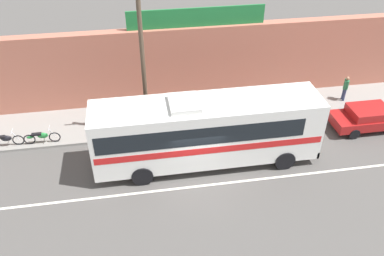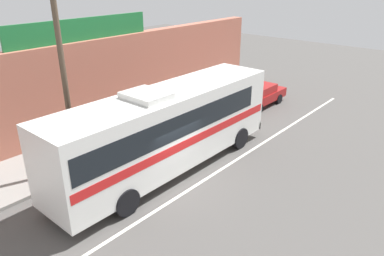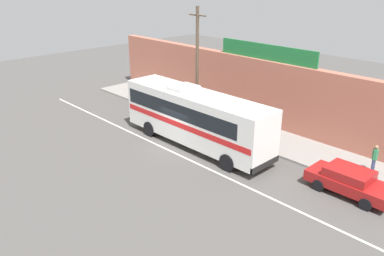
# 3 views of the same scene
# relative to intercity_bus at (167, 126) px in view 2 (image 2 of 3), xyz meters

# --- Properties ---
(ground_plane) EXTENTS (70.00, 70.00, 0.00)m
(ground_plane) POSITION_rel_intercity_bus_xyz_m (-0.57, -0.98, -2.06)
(ground_plane) COLOR #4F4C49
(sidewalk_slab) EXTENTS (30.00, 3.60, 0.14)m
(sidewalk_slab) POSITION_rel_intercity_bus_xyz_m (-0.57, 4.22, -1.99)
(sidewalk_slab) COLOR gray
(sidewalk_slab) RESTS_ON ground_plane
(storefront_facade) EXTENTS (30.00, 0.70, 4.80)m
(storefront_facade) POSITION_rel_intercity_bus_xyz_m (-0.57, 6.37, 0.34)
(storefront_facade) COLOR #B26651
(storefront_facade) RESTS_ON ground_plane
(storefront_billboard) EXTENTS (8.03, 0.12, 1.10)m
(storefront_billboard) POSITION_rel_intercity_bus_xyz_m (0.64, 6.37, 3.29)
(storefront_billboard) COLOR #1E7538
(storefront_billboard) RESTS_ON storefront_facade
(road_center_stripe) EXTENTS (30.00, 0.14, 0.01)m
(road_center_stripe) POSITION_rel_intercity_bus_xyz_m (-0.57, -1.78, -2.06)
(road_center_stripe) COLOR silver
(road_center_stripe) RESTS_ON ground_plane
(intercity_bus) EXTENTS (11.15, 2.61, 3.78)m
(intercity_bus) POSITION_rel_intercity_bus_xyz_m (0.00, 0.00, 0.00)
(intercity_bus) COLOR white
(intercity_bus) RESTS_ON ground_plane
(parked_car) EXTENTS (4.25, 1.87, 1.37)m
(parked_car) POSITION_rel_intercity_bus_xyz_m (9.79, 1.43, -1.33)
(parked_car) COLOR maroon
(parked_car) RESTS_ON ground_plane
(utility_pole) EXTENTS (1.60, 0.22, 8.31)m
(utility_pole) POSITION_rel_intercity_bus_xyz_m (-2.70, 2.86, 2.36)
(utility_pole) COLOR brown
(utility_pole) RESTS_ON sidewalk_slab
(pedestrian_near_shop) EXTENTS (0.30, 0.48, 1.65)m
(pedestrian_near_shop) POSITION_rel_intercity_bus_xyz_m (9.77, 4.35, -0.97)
(pedestrian_near_shop) COLOR navy
(pedestrian_near_shop) RESTS_ON sidewalk_slab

